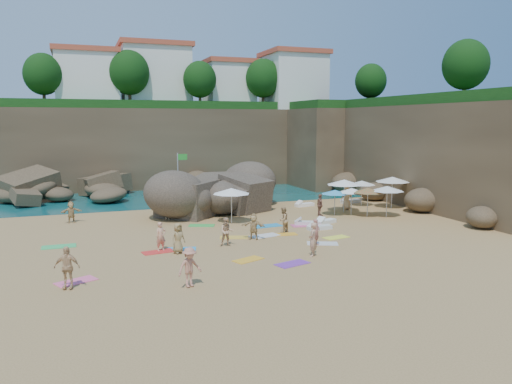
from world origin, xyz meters
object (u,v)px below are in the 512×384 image
object	(u,v)px
person_stand_2	(168,208)
person_stand_5	(71,212)
parasol_0	(245,184)
person_stand_4	(347,198)
flag_pole	(180,172)
parasol_2	(257,176)
parasol_1	(344,182)
person_stand_6	(313,239)
lounger_0	(304,205)
person_stand_3	(320,205)
person_stand_1	(283,220)
person_stand_0	(161,237)
rock_outcrop	(207,211)

from	to	relation	value
person_stand_2	person_stand_5	distance (m)	6.36
parasol_0	person_stand_4	xyz separation A→B (m)	(7.16, -3.42, -1.01)
person_stand_2	person_stand_5	size ratio (longest dim) A/B	1.10
flag_pole	parasol_2	world-z (taller)	flag_pole
parasol_1	person_stand_6	xyz separation A→B (m)	(-7.66, -10.32, -1.39)
lounger_0	person_stand_6	world-z (taller)	person_stand_6
person_stand_3	person_stand_5	bearing A→B (deg)	84.82
flag_pole	person_stand_3	distance (m)	12.15
parasol_0	person_stand_1	bearing A→B (deg)	-93.72
flag_pole	person_stand_0	size ratio (longest dim) A/B	2.75
parasol_1	person_stand_1	size ratio (longest dim) A/B	1.65
person_stand_0	person_stand_1	bearing A→B (deg)	-4.90
flag_pole	parasol_0	world-z (taller)	flag_pole
parasol_1	person_stand_6	size ratio (longest dim) A/B	1.51
parasol_0	parasol_2	bearing A→B (deg)	50.68
parasol_0	person_stand_5	xyz separation A→B (m)	(-12.80, -1.66, -1.19)
flag_pole	lounger_0	bearing A→B (deg)	-25.53
rock_outcrop	person_stand_0	bearing A→B (deg)	-115.76
person_stand_4	flag_pole	bearing A→B (deg)	169.03
person_stand_1	parasol_1	bearing A→B (deg)	-179.84
person_stand_4	person_stand_1	bearing A→B (deg)	-123.91
parasol_1	person_stand_4	size ratio (longest dim) A/B	1.43
person_stand_3	person_stand_0	bearing A→B (deg)	122.34
parasol_0	person_stand_2	world-z (taller)	parasol_0
parasol_1	parasol_2	bearing A→B (deg)	124.18
parasol_2	parasol_0	bearing A→B (deg)	-129.32
person_stand_4	person_stand_3	bearing A→B (deg)	-131.69
person_stand_3	person_stand_2	bearing A→B (deg)	83.98
parasol_1	parasol_2	xyz separation A→B (m)	(-4.51, 6.64, -0.08)
flag_pole	parasol_1	xyz separation A→B (m)	(10.82, -7.72, -0.44)
person_stand_1	person_stand_3	bearing A→B (deg)	-173.23
person_stand_6	parasol_2	bearing A→B (deg)	-155.78
person_stand_0	person_stand_6	distance (m)	7.90
person_stand_1	lounger_0	bearing A→B (deg)	-157.68
person_stand_0	flag_pole	bearing A→B (deg)	56.67
person_stand_6	person_stand_5	bearing A→B (deg)	-103.84
person_stand_4	parasol_1	bearing A→B (deg)	-110.65
parasol_2	person_stand_5	world-z (taller)	parasol_2
person_stand_3	person_stand_4	xyz separation A→B (m)	(3.20, 1.78, 0.10)
parasol_1	person_stand_2	xyz separation A→B (m)	(-12.91, 1.55, -1.46)
person_stand_2	parasol_1	bearing A→B (deg)	-153.34
lounger_0	person_stand_0	world-z (taller)	person_stand_0
lounger_0	person_stand_3	bearing A→B (deg)	-111.11
person_stand_3	person_stand_4	distance (m)	3.67
person_stand_0	person_stand_5	distance (m)	10.43
parasol_0	person_stand_3	distance (m)	6.63
parasol_1	lounger_0	world-z (taller)	parasol_1
parasol_2	person_stand_4	distance (m)	7.88
rock_outcrop	person_stand_0	world-z (taller)	rock_outcrop
rock_outcrop	parasol_0	world-z (taller)	parasol_0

